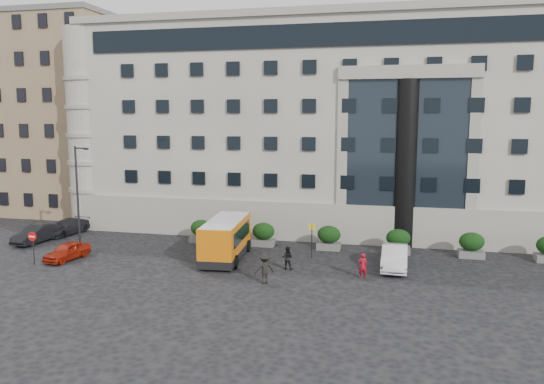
{
  "coord_description": "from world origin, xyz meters",
  "views": [
    {
      "loc": [
        11.08,
        -32.04,
        10.26
      ],
      "look_at": [
        2.94,
        3.29,
        5.0
      ],
      "focal_mm": 35.0,
      "sensor_mm": 36.0,
      "label": 1
    }
  ],
  "objects_px": {
    "hedge_c": "(329,237)",
    "parked_car_a": "(67,251)",
    "bus_stop_sign": "(312,235)",
    "red_truck": "(151,204)",
    "parked_car_d": "(159,212)",
    "white_taxi": "(394,257)",
    "parked_car_c": "(67,227)",
    "street_lamp": "(78,194)",
    "hedge_b": "(263,234)",
    "hedge_e": "(472,245)",
    "no_entry_sign": "(33,241)",
    "minibus": "(226,237)",
    "pedestrian_a": "(363,266)",
    "hedge_a": "(201,231)",
    "hedge_d": "(398,241)",
    "pedestrian_b": "(287,258)",
    "pedestrian_c": "(264,268)",
    "parked_car_b": "(37,234)"
  },
  "relations": [
    {
      "from": "hedge_c",
      "to": "parked_car_a",
      "type": "xyz_separation_m",
      "value": [
        -17.9,
        -7.2,
        -0.3
      ]
    },
    {
      "from": "bus_stop_sign",
      "to": "red_truck",
      "type": "bearing_deg",
      "value": 147.23
    },
    {
      "from": "parked_car_d",
      "to": "white_taxi",
      "type": "height_order",
      "value": "white_taxi"
    },
    {
      "from": "parked_car_c",
      "to": "street_lamp",
      "type": "bearing_deg",
      "value": -38.67
    },
    {
      "from": "hedge_b",
      "to": "parked_car_d",
      "type": "relative_size",
      "value": 0.34
    },
    {
      "from": "hedge_e",
      "to": "no_entry_sign",
      "type": "distance_m",
      "value": 31.09
    },
    {
      "from": "minibus",
      "to": "parked_car_a",
      "type": "distance_m",
      "value": 11.4
    },
    {
      "from": "parked_car_c",
      "to": "parked_car_d",
      "type": "relative_size",
      "value": 0.83
    },
    {
      "from": "bus_stop_sign",
      "to": "pedestrian_a",
      "type": "height_order",
      "value": "bus_stop_sign"
    },
    {
      "from": "street_lamp",
      "to": "white_taxi",
      "type": "xyz_separation_m",
      "value": [
        23.28,
        0.56,
        -3.58
      ]
    },
    {
      "from": "hedge_a",
      "to": "no_entry_sign",
      "type": "xyz_separation_m",
      "value": [
        -9.0,
        -8.84,
        0.72
      ]
    },
    {
      "from": "hedge_d",
      "to": "parked_car_d",
      "type": "xyz_separation_m",
      "value": [
        -23.1,
        8.2,
        -0.17
      ]
    },
    {
      "from": "no_entry_sign",
      "to": "hedge_d",
      "type": "bearing_deg",
      "value": 19.76
    },
    {
      "from": "bus_stop_sign",
      "to": "parked_car_a",
      "type": "height_order",
      "value": "bus_stop_sign"
    },
    {
      "from": "pedestrian_b",
      "to": "parked_car_c",
      "type": "bearing_deg",
      "value": -16.3
    },
    {
      "from": "hedge_c",
      "to": "pedestrian_b",
      "type": "distance_m",
      "value": 6.32
    },
    {
      "from": "parked_car_a",
      "to": "pedestrian_a",
      "type": "relative_size",
      "value": 2.24
    },
    {
      "from": "hedge_d",
      "to": "hedge_c",
      "type": "bearing_deg",
      "value": 180.0
    },
    {
      "from": "parked_car_a",
      "to": "parked_car_d",
      "type": "height_order",
      "value": "parked_car_d"
    },
    {
      "from": "street_lamp",
      "to": "pedestrian_b",
      "type": "bearing_deg",
      "value": -4.12
    },
    {
      "from": "hedge_b",
      "to": "parked_car_a",
      "type": "distance_m",
      "value": 14.6
    },
    {
      "from": "hedge_b",
      "to": "hedge_d",
      "type": "distance_m",
      "value": 10.4
    },
    {
      "from": "street_lamp",
      "to": "pedestrian_c",
      "type": "relative_size",
      "value": 4.24
    },
    {
      "from": "hedge_b",
      "to": "hedge_e",
      "type": "bearing_deg",
      "value": 0.0
    },
    {
      "from": "hedge_c",
      "to": "parked_car_b",
      "type": "xyz_separation_m",
      "value": [
        -23.4,
        -3.15,
        -0.21
      ]
    },
    {
      "from": "street_lamp",
      "to": "minibus",
      "type": "distance_m",
      "value": 11.79
    },
    {
      "from": "no_entry_sign",
      "to": "street_lamp",
      "type": "bearing_deg",
      "value": 75.28
    },
    {
      "from": "hedge_d",
      "to": "pedestrian_c",
      "type": "height_order",
      "value": "pedestrian_c"
    },
    {
      "from": "hedge_d",
      "to": "pedestrian_a",
      "type": "bearing_deg",
      "value": -107.97
    },
    {
      "from": "hedge_a",
      "to": "white_taxi",
      "type": "distance_m",
      "value": 15.92
    },
    {
      "from": "street_lamp",
      "to": "parked_car_b",
      "type": "xyz_separation_m",
      "value": [
        -5.06,
        1.65,
        -3.65
      ]
    },
    {
      "from": "street_lamp",
      "to": "bus_stop_sign",
      "type": "height_order",
      "value": "street_lamp"
    },
    {
      "from": "parked_car_a",
      "to": "parked_car_c",
      "type": "distance_m",
      "value": 8.71
    },
    {
      "from": "hedge_e",
      "to": "parked_car_a",
      "type": "height_order",
      "value": "hedge_e"
    },
    {
      "from": "hedge_b",
      "to": "pedestrian_a",
      "type": "bearing_deg",
      "value": -39.92
    },
    {
      "from": "no_entry_sign",
      "to": "parked_car_a",
      "type": "bearing_deg",
      "value": 47.56
    },
    {
      "from": "pedestrian_a",
      "to": "pedestrian_c",
      "type": "height_order",
      "value": "pedestrian_c"
    },
    {
      "from": "parked_car_a",
      "to": "hedge_a",
      "type": "bearing_deg",
      "value": 53.19
    },
    {
      "from": "hedge_b",
      "to": "parked_car_d",
      "type": "distance_m",
      "value": 15.12
    },
    {
      "from": "minibus",
      "to": "pedestrian_a",
      "type": "bearing_deg",
      "value": -18.45
    },
    {
      "from": "street_lamp",
      "to": "parked_car_c",
      "type": "relative_size",
      "value": 1.76
    },
    {
      "from": "parked_car_b",
      "to": "white_taxi",
      "type": "distance_m",
      "value": 28.36
    },
    {
      "from": "hedge_b",
      "to": "hedge_e",
      "type": "distance_m",
      "value": 15.6
    },
    {
      "from": "no_entry_sign",
      "to": "parked_car_c",
      "type": "xyz_separation_m",
      "value": [
        -3.39,
        8.85,
        -0.99
      ]
    },
    {
      "from": "hedge_b",
      "to": "no_entry_sign",
      "type": "distance_m",
      "value": 16.74
    },
    {
      "from": "hedge_c",
      "to": "bus_stop_sign",
      "type": "height_order",
      "value": "bus_stop_sign"
    },
    {
      "from": "pedestrian_c",
      "to": "pedestrian_a",
      "type": "bearing_deg",
      "value": 171.68
    },
    {
      "from": "pedestrian_a",
      "to": "no_entry_sign",
      "type": "bearing_deg",
      "value": -6.17
    },
    {
      "from": "bus_stop_sign",
      "to": "hedge_b",
      "type": "bearing_deg",
      "value": 146.93
    },
    {
      "from": "hedge_d",
      "to": "parked_car_c",
      "type": "height_order",
      "value": "hedge_d"
    }
  ]
}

